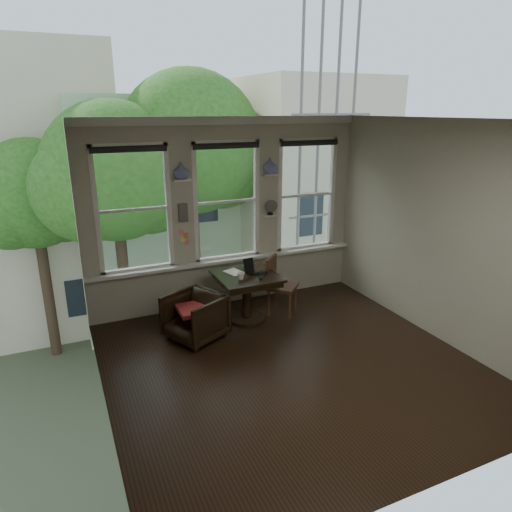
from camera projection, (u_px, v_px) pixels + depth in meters
name	position (u px, v px, depth m)	size (l,w,h in m)	color
ground	(291.00, 364.00, 5.81)	(4.50, 4.50, 0.00)	black
ceiling	(297.00, 119.00, 4.89)	(4.50, 4.50, 0.00)	silver
wall_back	(226.00, 214.00, 7.30)	(4.50, 4.50, 0.00)	#BAB69F
wall_front	(438.00, 335.00, 3.40)	(4.50, 4.50, 0.00)	#BAB69F
wall_left	(92.00, 280.00, 4.47)	(4.50, 4.50, 0.00)	#BAB69F
wall_right	(438.00, 232.00, 6.22)	(4.50, 4.50, 0.00)	#BAB69F
window_left	(133.00, 209.00, 6.68)	(1.10, 0.12, 1.90)	white
window_center	(226.00, 202.00, 7.24)	(1.10, 0.12, 1.90)	white
window_right	(305.00, 195.00, 7.81)	(1.10, 0.12, 1.90)	white
shelf_left	(182.00, 180.00, 6.75)	(0.26, 0.16, 0.03)	white
shelf_right	(270.00, 174.00, 7.31)	(0.26, 0.16, 0.03)	white
intercom	(183.00, 213.00, 6.93)	(0.14, 0.06, 0.28)	#59544F
sticky_notes	(184.00, 235.00, 7.04)	(0.16, 0.01, 0.24)	pink
desk_fan	(270.00, 210.00, 7.47)	(0.20, 0.20, 0.24)	#59544F
vase_left	(181.00, 170.00, 6.71)	(0.24, 0.24, 0.25)	silver
vase_right	(270.00, 166.00, 7.27)	(0.24, 0.24, 0.25)	silver
table	(247.00, 298.00, 6.90)	(0.90, 0.90, 0.75)	black
armchair_left	(195.00, 317.00, 6.37)	(0.71, 0.73, 0.66)	black
cushion_red	(195.00, 309.00, 6.33)	(0.45, 0.45, 0.06)	maroon
side_chair_right	(283.00, 286.00, 7.14)	(0.42, 0.42, 0.92)	#442D18
laptop	(258.00, 274.00, 6.78)	(0.31, 0.20, 0.02)	black
mug	(241.00, 276.00, 6.59)	(0.11, 0.11, 0.10)	white
drinking_glass	(261.00, 276.00, 6.60)	(0.12, 0.12, 0.09)	white
tablet	(249.00, 266.00, 6.85)	(0.16, 0.02, 0.22)	black
papers	(234.00, 272.00, 6.90)	(0.22, 0.30, 0.00)	silver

